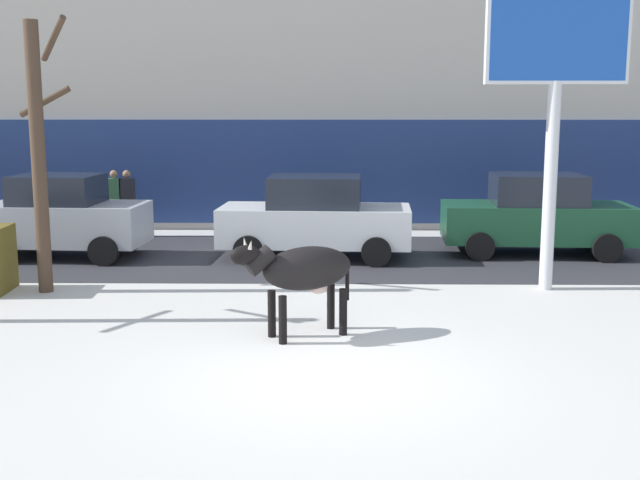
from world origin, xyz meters
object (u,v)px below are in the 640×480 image
object	(u,v)px
car_white_sedan	(315,218)
bare_tree_left_lot	(39,152)
pedestrian_near_billboard	(115,203)
pedestrian_far_left	(128,203)
billboard	(557,51)
cow_black	(303,271)
car_silver_hatchback	(64,217)
car_darkgreen_sedan	(536,215)
pedestrian_by_cars	(38,203)

from	to	relation	value
car_white_sedan	bare_tree_left_lot	xyz separation A→B (m)	(-4.85, -3.29, 1.64)
car_white_sedan	pedestrian_near_billboard	xyz separation A→B (m)	(-5.26, 2.92, -0.03)
pedestrian_far_left	bare_tree_left_lot	distance (m)	6.43
billboard	pedestrian_far_left	bearing A→B (deg)	147.53
car_white_sedan	bare_tree_left_lot	size ratio (longest dim) A/B	0.87
cow_black	car_silver_hatchback	distance (m)	8.24
car_darkgreen_sedan	pedestrian_far_left	bearing A→B (deg)	166.59
pedestrian_by_cars	car_silver_hatchback	bearing A→B (deg)	-60.29
pedestrian_by_cars	pedestrian_near_billboard	bearing A→B (deg)	0.00
pedestrian_by_cars	car_darkgreen_sedan	bearing A→B (deg)	-10.93
car_white_sedan	bare_tree_left_lot	world-z (taller)	bare_tree_left_lot
car_darkgreen_sedan	pedestrian_near_billboard	size ratio (longest dim) A/B	2.48
billboard	car_darkgreen_sedan	xyz separation A→B (m)	(0.69, 3.53, -3.41)
car_darkgreen_sedan	pedestrian_by_cars	xyz separation A→B (m)	(-12.31, 2.38, -0.03)
cow_black	car_silver_hatchback	xyz separation A→B (m)	(-5.56, 6.09, -0.07)
car_white_sedan	car_darkgreen_sedan	xyz separation A→B (m)	(5.03, 0.54, 0.00)
cow_black	pedestrian_far_left	xyz separation A→B (m)	(-4.89, 9.02, -0.11)
car_silver_hatchback	car_darkgreen_sedan	size ratio (longest dim) A/B	0.84
car_white_sedan	pedestrian_by_cars	world-z (taller)	car_white_sedan
car_silver_hatchback	pedestrian_near_billboard	size ratio (longest dim) A/B	2.08
cow_black	car_white_sedan	xyz separation A→B (m)	(0.04, 6.11, -0.09)
car_silver_hatchback	car_darkgreen_sedan	xyz separation A→B (m)	(10.63, 0.56, -0.02)
billboard	pedestrian_near_billboard	size ratio (longest dim) A/B	3.21
car_silver_hatchback	car_white_sedan	size ratio (longest dim) A/B	0.84
pedestrian_near_billboard	car_darkgreen_sedan	bearing A→B (deg)	-13.00
car_silver_hatchback	pedestrian_near_billboard	world-z (taller)	car_silver_hatchback
car_darkgreen_sedan	pedestrian_far_left	distance (m)	10.24
pedestrian_near_billboard	pedestrian_by_cars	bearing A→B (deg)	180.00
billboard	car_white_sedan	distance (m)	6.28
billboard	car_darkgreen_sedan	bearing A→B (deg)	78.93
car_white_sedan	pedestrian_near_billboard	bearing A→B (deg)	151.01
car_darkgreen_sedan	pedestrian_by_cars	distance (m)	12.54
cow_black	pedestrian_by_cars	world-z (taller)	pedestrian_by_cars
car_silver_hatchback	cow_black	bearing A→B (deg)	-47.62
cow_black	car_darkgreen_sedan	bearing A→B (deg)	52.63
car_silver_hatchback	pedestrian_by_cars	world-z (taller)	car_silver_hatchback
billboard	bare_tree_left_lot	xyz separation A→B (m)	(-9.20, -0.30, -1.77)
car_white_sedan	car_darkgreen_sedan	bearing A→B (deg)	6.12
cow_black	car_darkgreen_sedan	distance (m)	8.36
cow_black	car_darkgreen_sedan	world-z (taller)	car_darkgreen_sedan
car_darkgreen_sedan	pedestrian_by_cars	world-z (taller)	car_darkgreen_sedan
car_darkgreen_sedan	bare_tree_left_lot	bearing A→B (deg)	-158.83
pedestrian_by_cars	bare_tree_left_lot	bearing A→B (deg)	-68.68
billboard	car_silver_hatchback	world-z (taller)	billboard
car_white_sedan	car_darkgreen_sedan	world-z (taller)	same
pedestrian_by_cars	billboard	bearing A→B (deg)	-26.93
billboard	car_silver_hatchback	distance (m)	10.91
cow_black	car_silver_hatchback	bearing A→B (deg)	132.38
billboard	pedestrian_by_cars	bearing A→B (deg)	153.07
billboard	cow_black	bearing A→B (deg)	-144.57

